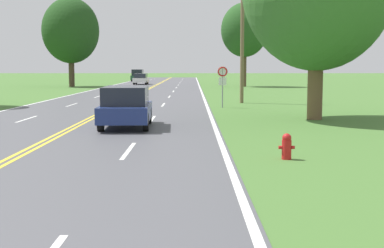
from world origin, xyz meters
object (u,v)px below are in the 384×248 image
traffic_sign (224,77)px  tree_behind_sign (246,30)px  car_white_hatchback_mid_near (142,79)px  car_dark_blue_hatchback_approaching (128,106)px  car_dark_green_van_mid_far (139,75)px  fire_hydrant (288,146)px  tree_left_verge (72,31)px

traffic_sign → tree_behind_sign: (4.40, 32.73, 4.84)m
car_white_hatchback_mid_near → tree_behind_sign: bearing=-119.7°
tree_behind_sign → car_dark_blue_hatchback_approaching: size_ratio=2.34×
car_dark_blue_hatchback_approaching → car_dark_green_van_mid_far: size_ratio=0.98×
fire_hydrant → traffic_sign: (-0.64, 17.25, 1.43)m
traffic_sign → car_white_hatchback_mid_near: (-8.51, 40.16, -0.98)m
tree_left_verge → car_dark_green_van_mid_far: bearing=77.0°
fire_hydrant → tree_behind_sign: (3.76, 49.98, 6.27)m
car_dark_green_van_mid_far → fire_hydrant: bearing=-171.5°
fire_hydrant → tree_behind_sign: size_ratio=0.07×
tree_behind_sign → car_dark_blue_hatchback_approaching: bearing=-101.4°
tree_left_verge → car_white_hatchback_mid_near: 12.02m
traffic_sign → car_dark_green_van_mid_far: 57.08m
car_dark_blue_hatchback_approaching → car_white_hatchback_mid_near: (-4.23, 50.29, -0.06)m
tree_behind_sign → car_dark_blue_hatchback_approaching: (-8.68, -42.86, -5.76)m
fire_hydrant → tree_behind_sign: 50.51m
tree_left_verge → fire_hydrant: bearing=-71.6°
tree_behind_sign → tree_left_verge: bearing=-179.9°
fire_hydrant → car_dark_blue_hatchback_approaching: size_ratio=0.16×
fire_hydrant → car_dark_green_van_mid_far: (-11.18, 73.34, 0.64)m
fire_hydrant → car_white_hatchback_mid_near: (-9.15, 57.41, 0.45)m
tree_behind_sign → car_white_hatchback_mid_near: (-12.91, 7.43, -5.82)m
fire_hydrant → tree_behind_sign: tree_behind_sign is taller
tree_left_verge → car_dark_green_van_mid_far: 24.67m
traffic_sign → car_white_hatchback_mid_near: size_ratio=0.55×
tree_behind_sign → car_dark_blue_hatchback_approaching: tree_behind_sign is taller
traffic_sign → tree_left_verge: size_ratio=0.23×
fire_hydrant → tree_left_verge: bearing=108.4°
fire_hydrant → tree_left_verge: 52.98m
tree_left_verge → car_white_hatchback_mid_near: size_ratio=2.40×
car_dark_blue_hatchback_approaching → car_white_hatchback_mid_near: bearing=-177.2°
traffic_sign → car_white_hatchback_mid_near: traffic_sign is taller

